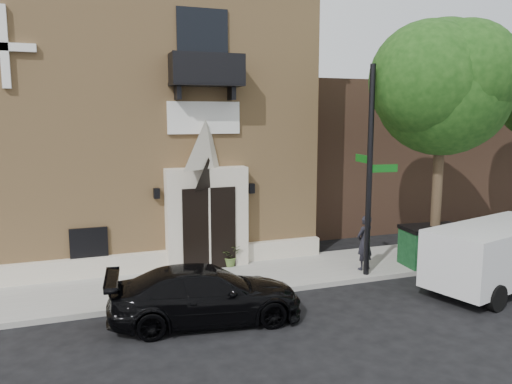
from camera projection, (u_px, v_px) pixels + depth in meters
ground at (267, 295)px, 13.92m from camera, size 120.00×120.00×0.00m
sidewalk at (280, 273)px, 15.64m from camera, size 42.00×3.00×0.15m
church at (124, 124)px, 19.61m from camera, size 12.20×11.01×9.30m
neighbour_building at (420, 150)px, 25.84m from camera, size 18.00×8.00×6.40m
street_tree_left at (446, 86)px, 15.38m from camera, size 4.97×4.38×7.77m
black_sedan at (206, 294)px, 12.08m from camera, size 4.85×2.40×1.36m
cargo_van at (500, 253)px, 14.31m from camera, size 4.99×3.03×1.91m
street_sign at (370, 172)px, 14.84m from camera, size 1.00×1.02×6.29m
fire_hydrant at (457, 248)px, 16.66m from camera, size 0.50×0.40×0.87m
dumpster at (432, 245)px, 16.21m from camera, size 2.06×1.30×1.28m
planter at (230, 255)px, 16.09m from camera, size 0.68×0.61×0.70m
pedestrian_near at (365, 243)px, 15.67m from camera, size 0.73×0.59×1.73m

